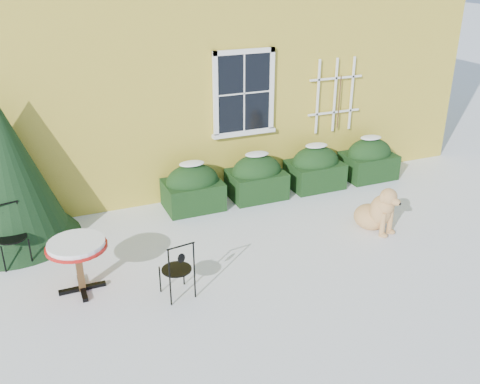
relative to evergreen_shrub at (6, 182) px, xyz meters
name	(u,v)px	position (x,y,z in m)	size (l,w,h in m)	color
ground	(266,272)	(3.42, -2.56, -1.03)	(80.00, 80.00, 0.00)	white
house	(142,7)	(3.42, 4.44, 2.19)	(12.40, 8.40, 6.40)	yellow
hedge_row	(286,173)	(5.07, -0.01, -0.63)	(4.95, 0.80, 0.91)	black
evergreen_shrub	(6,182)	(0.00, 0.00, 0.00)	(2.11, 2.11, 2.56)	black
bistro_table	(77,250)	(0.81, -1.98, -0.38)	(0.84, 0.84, 0.78)	black
patio_chair_near	(178,269)	(2.04, -2.65, -0.59)	(0.44, 0.43, 0.87)	black
patio_chair_far	(11,235)	(-0.03, -0.79, -0.56)	(0.49, 0.48, 0.93)	black
dog	(377,212)	(5.74, -2.08, -0.68)	(0.68, 0.96, 0.86)	tan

